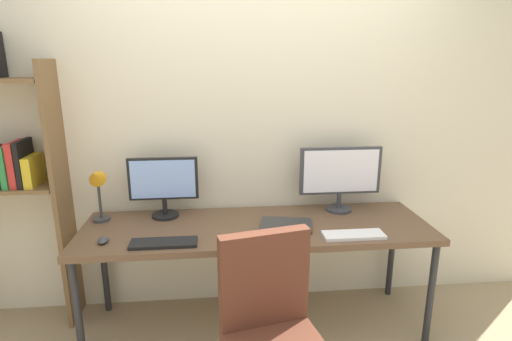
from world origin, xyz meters
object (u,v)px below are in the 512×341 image
desk_lamp (97,185)px  laptop_closed (286,225)px  monitor_left (164,184)px  computer_mouse (103,240)px  keyboard_left (164,243)px  monitor_right (340,175)px  desk (257,232)px  keyboard_right (354,235)px

desk_lamp → laptop_closed: 1.23m
monitor_left → desk_lamp: size_ratio=1.19×
computer_mouse → keyboard_left: bearing=-9.7°
keyboard_left → monitor_right: bearing=20.9°
desk → monitor_left: 0.70m
laptop_closed → keyboard_right: bearing=-14.2°
keyboard_left → laptop_closed: bearing=14.0°
monitor_right → computer_mouse: monitor_right is taller
keyboard_left → keyboard_right: size_ratio=1.04×
monitor_right → keyboard_left: bearing=-159.1°
monitor_left → keyboard_right: monitor_left is taller
desk_lamp → laptop_closed: desk_lamp is taller
monitor_right → desk_lamp: bearing=-178.0°
monitor_left → computer_mouse: (-0.31, -0.38, -0.22)m
monitor_left → monitor_right: bearing=0.0°
desk → monitor_right: (0.60, 0.21, 0.31)m
desk_lamp → keyboard_left: desk_lamp is taller
desk → laptop_closed: (0.18, -0.04, 0.06)m
monitor_left → computer_mouse: monitor_left is taller
keyboard_left → keyboard_right: (1.12, 0.00, 0.00)m
monitor_right → desk: bearing=-160.5°
laptop_closed → monitor_left: bearing=173.8°
keyboard_left → laptop_closed: laptop_closed is taller
monitor_left → desk_lamp: (-0.41, -0.05, 0.02)m
desk_lamp → computer_mouse: desk_lamp is taller
monitor_left → keyboard_right: (1.16, -0.44, -0.22)m
desk → desk_lamp: 1.07m
desk → monitor_left: bearing=160.5°
desk → desk_lamp: (-1.01, 0.16, 0.30)m
monitor_right → desk_lamp: 1.61m
desk_lamp → keyboard_left: (0.45, -0.39, -0.24)m
desk → keyboard_left: keyboard_left is taller
laptop_closed → computer_mouse: bearing=-161.5°
keyboard_left → monitor_left: bearing=95.2°
desk → keyboard_left: size_ratio=5.83×
monitor_left → monitor_right: 1.20m
desk → keyboard_right: size_ratio=6.04×
keyboard_left → desk_lamp: bearing=139.3°
desk → monitor_right: bearing=19.5°
desk → laptop_closed: laptop_closed is taller
monitor_left → computer_mouse: size_ratio=4.75×
keyboard_left → desk: bearing=22.3°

